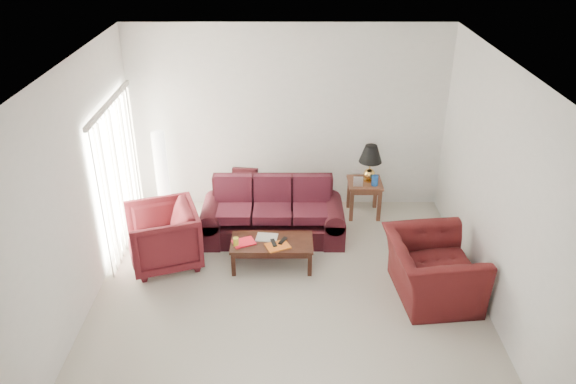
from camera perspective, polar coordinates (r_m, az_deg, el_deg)
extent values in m
plane|color=#BFB4A3|center=(7.49, 0.00, -10.18)|extent=(5.00, 5.00, 0.00)
cube|color=silver|center=(8.39, -16.78, 1.60)|extent=(0.10, 2.00, 2.16)
cube|color=black|center=(8.81, -4.39, 1.18)|extent=(0.41, 0.24, 0.41)
cube|color=silver|center=(8.87, 7.14, 1.06)|extent=(0.15, 0.06, 0.15)
cylinder|color=#164692|center=(8.92, 8.82, 1.16)|extent=(0.11, 0.11, 0.17)
cube|color=#BCBBC0|center=(9.14, 6.93, 2.00)|extent=(0.16, 0.19, 0.06)
imported|color=#461015|center=(8.00, -12.57, -4.42)|extent=(1.20, 1.18, 0.87)
imported|color=#3A0D0E|center=(7.45, 14.41, -7.61)|extent=(1.19, 1.33, 0.80)
cube|color=red|center=(7.76, -4.52, -5.12)|extent=(0.36, 0.32, 0.02)
cube|color=beige|center=(7.85, -2.17, -4.62)|extent=(0.32, 0.25, 0.02)
cube|color=#D26018|center=(7.66, -1.05, -5.50)|extent=(0.38, 0.34, 0.02)
cube|color=black|center=(7.69, -1.47, -5.18)|extent=(0.10, 0.19, 0.02)
cube|color=black|center=(7.74, -0.54, -4.96)|extent=(0.13, 0.19, 0.02)
cylinder|color=gold|center=(7.68, -5.31, -5.07)|extent=(0.08, 0.08, 0.13)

